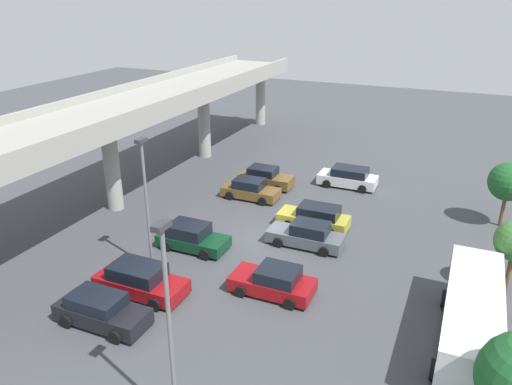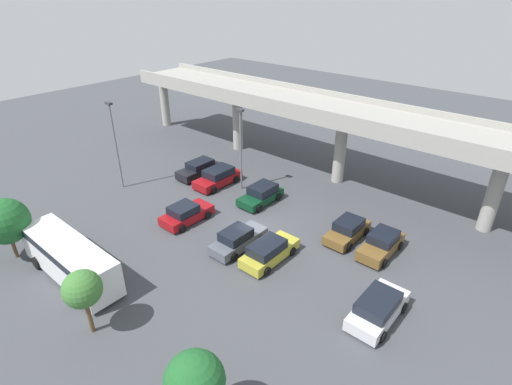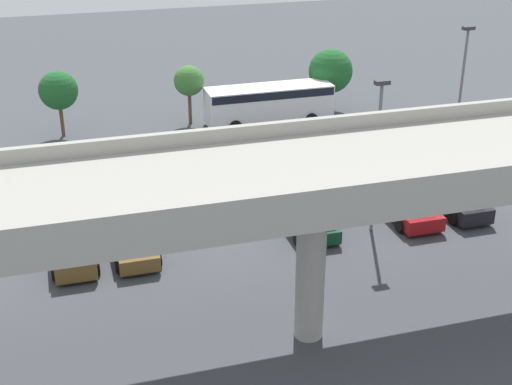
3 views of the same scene
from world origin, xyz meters
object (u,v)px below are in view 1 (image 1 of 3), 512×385
(parked_car_1, at_px, (140,280))
(parked_car_2, at_px, (274,282))
(parked_car_5, at_px, (315,217))
(tree_front_far_right, at_px, (508,182))
(parked_car_7, at_px, (265,178))
(parked_car_4, at_px, (307,235))
(parked_car_8, at_px, (348,177))
(parked_car_0, at_px, (101,310))
(lamp_post_near_aisle, at_px, (169,316))
(shuttle_bus, at_px, (472,316))
(lamp_post_mid_lot, at_px, (146,196))
(parked_car_6, at_px, (250,189))
(parked_car_3, at_px, (192,237))

(parked_car_1, relative_size, parked_car_2, 1.12)
(parked_car_5, distance_m, tree_front_far_right, 12.71)
(parked_car_7, height_order, tree_front_far_right, tree_front_far_right)
(parked_car_5, xyz_separation_m, parked_car_7, (5.57, 5.92, -0.00))
(parked_car_4, height_order, parked_car_8, parked_car_8)
(parked_car_5, relative_size, tree_front_far_right, 1.05)
(parked_car_7, bearing_deg, parked_car_0, -90.59)
(parked_car_8, relative_size, tree_front_far_right, 1.04)
(tree_front_far_right, bearing_deg, parked_car_1, 133.40)
(parked_car_8, bearing_deg, parked_car_1, 72.32)
(parked_car_7, distance_m, lamp_post_near_aisle, 24.34)
(parked_car_1, xyz_separation_m, parked_car_5, (11.11, -5.98, -0.04))
(parked_car_4, relative_size, tree_front_far_right, 1.06)
(lamp_post_near_aisle, bearing_deg, parked_car_8, 0.27)
(parked_car_1, height_order, tree_front_far_right, tree_front_far_right)
(parked_car_5, bearing_deg, parked_car_8, -91.26)
(parked_car_0, height_order, parked_car_5, parked_car_5)
(parked_car_1, relative_size, shuttle_bus, 0.55)
(parked_car_2, bearing_deg, parked_car_1, 23.55)
(lamp_post_near_aisle, xyz_separation_m, lamp_post_mid_lot, (8.77, 7.13, -0.26))
(parked_car_7, xyz_separation_m, lamp_post_mid_lot, (-14.41, 0.91, 3.79))
(parked_car_1, xyz_separation_m, lamp_post_mid_lot, (2.27, 0.85, 3.74))
(parked_car_1, relative_size, lamp_post_near_aisle, 0.60)
(shuttle_bus, relative_size, tree_front_far_right, 1.98)
(lamp_post_near_aisle, distance_m, tree_front_far_right, 25.44)
(parked_car_0, xyz_separation_m, parked_car_8, (22.18, -6.30, 0.03))
(lamp_post_mid_lot, xyz_separation_m, tree_front_far_right, (14.10, -18.15, -1.37))
(parked_car_5, bearing_deg, lamp_post_near_aisle, 90.98)
(parked_car_1, bearing_deg, tree_front_far_right, 43.40)
(shuttle_bus, bearing_deg, parked_car_8, 29.66)
(parked_car_5, distance_m, parked_car_7, 8.13)
(parked_car_0, distance_m, parked_car_5, 15.25)
(parked_car_6, distance_m, shuttle_bus, 19.58)
(parked_car_4, height_order, parked_car_6, parked_car_4)
(parked_car_0, bearing_deg, parked_car_7, 89.41)
(parked_car_3, relative_size, parked_car_7, 0.99)
(tree_front_far_right, bearing_deg, parked_car_3, 122.39)
(parked_car_0, relative_size, parked_car_2, 1.05)
(parked_car_1, relative_size, parked_car_5, 1.04)
(parked_car_7, relative_size, lamp_post_mid_lot, 0.56)
(parked_car_2, relative_size, tree_front_far_right, 0.98)
(parked_car_2, relative_size, parked_car_5, 0.93)
(parked_car_5, height_order, lamp_post_near_aisle, lamp_post_near_aisle)
(parked_car_6, distance_m, tree_front_far_right, 17.65)
(parked_car_6, height_order, parked_car_7, parked_car_7)
(shuttle_bus, bearing_deg, parked_car_3, 79.48)
(lamp_post_near_aisle, bearing_deg, parked_car_0, 60.40)
(shuttle_bus, bearing_deg, tree_front_far_right, -6.16)
(lamp_post_near_aisle, bearing_deg, tree_front_far_right, -25.73)
(parked_car_6, xyz_separation_m, lamp_post_mid_lot, (-11.66, 0.84, 3.81))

